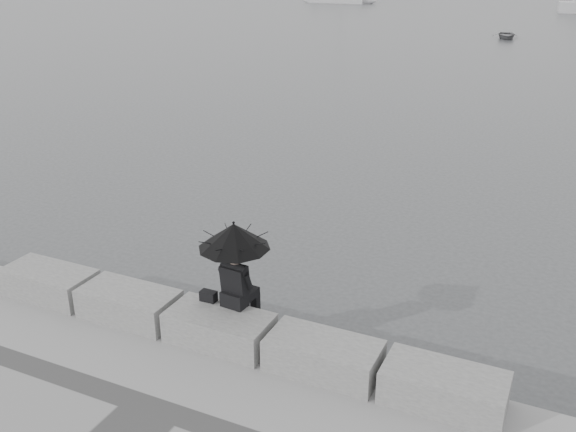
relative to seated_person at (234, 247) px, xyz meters
The scene contains 9 objects.
ground 1.99m from the seated_person, 134.92° to the left, with size 360.00×360.00×0.00m, color #414346.
stone_block_far_left 3.72m from the seated_person, behind, with size 1.60×0.80×0.50m, color slate.
stone_block_left 2.21m from the seated_person, 168.69° to the right, with size 1.60×0.80×0.50m, color slate.
stone_block_centre 1.29m from the seated_person, 104.31° to the right, with size 1.60×0.80×0.50m, color slate.
stone_block_right 2.06m from the seated_person, 12.56° to the right, with size 1.60×0.80×0.50m, color slate.
stone_block_far_right 3.55m from the seated_person, ahead, with size 1.60×0.80×0.50m, color slate.
seated_person is the anchor object (origin of this frame).
bag 1.01m from the seated_person, behind, with size 0.26×0.15×0.16m, color black.
dinghy 44.93m from the seated_person, 92.46° to the left, with size 2.77×1.17×0.47m, color gray.
Camera 1 is at (4.48, -7.55, 6.02)m, focal length 40.00 mm.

